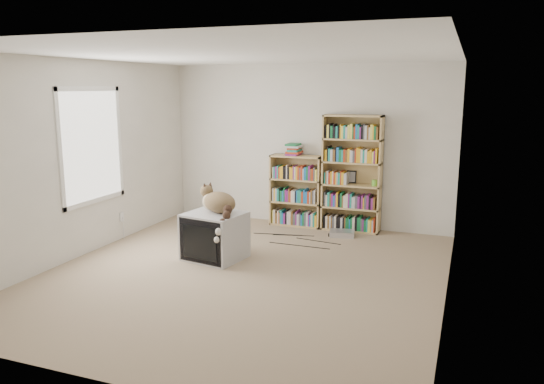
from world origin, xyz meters
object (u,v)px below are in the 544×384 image
(crt_tv, at_px, (215,236))
(bookcase_short, at_px, (297,193))
(dvd_player, at_px, (342,233))
(bookcase_tall, at_px, (352,176))
(cat, at_px, (219,206))

(crt_tv, bearing_deg, bookcase_short, 86.68)
(dvd_player, bearing_deg, bookcase_short, 145.07)
(bookcase_tall, distance_m, bookcase_short, 0.93)
(cat, xyz_separation_m, dvd_player, (1.21, 1.58, -0.65))
(bookcase_tall, xyz_separation_m, bookcase_short, (-0.87, 0.00, -0.32))
(cat, relative_size, bookcase_tall, 0.41)
(bookcase_short, xyz_separation_m, dvd_player, (0.83, -0.39, -0.47))
(bookcase_tall, bearing_deg, dvd_player, -95.82)
(crt_tv, xyz_separation_m, cat, (0.07, -0.01, 0.40))
(dvd_player, bearing_deg, bookcase_tall, 74.30)
(bookcase_short, height_order, dvd_player, bookcase_short)
(crt_tv, distance_m, dvd_player, 2.04)
(crt_tv, xyz_separation_m, bookcase_short, (0.45, 1.96, 0.22))
(cat, bearing_deg, bookcase_short, 101.94)
(bookcase_short, bearing_deg, bookcase_tall, -0.03)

